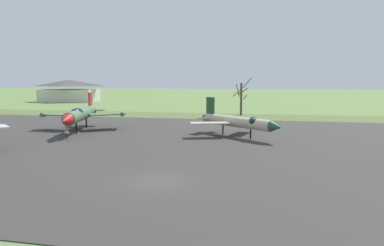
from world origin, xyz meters
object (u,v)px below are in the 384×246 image
object	(u,v)px
jet_fighter_rear_center	(81,114)
visitor_building	(70,91)
info_placard_rear_center	(67,135)
jet_fighter_rear_left	(238,122)

from	to	relation	value
jet_fighter_rear_center	visitor_building	bearing A→B (deg)	121.70
jet_fighter_rear_center	visitor_building	world-z (taller)	visitor_building
jet_fighter_rear_center	info_placard_rear_center	xyz separation A→B (m)	(2.20, -6.98, -1.59)
info_placard_rear_center	visitor_building	size ratio (longest dim) A/B	0.06
jet_fighter_rear_center	jet_fighter_rear_left	xyz separation A→B (m)	(20.22, -0.60, -0.40)
jet_fighter_rear_left	jet_fighter_rear_center	bearing A→B (deg)	178.31
info_placard_rear_center	jet_fighter_rear_left	bearing A→B (deg)	19.51
jet_fighter_rear_left	visitor_building	size ratio (longest dim) A/B	0.57
jet_fighter_rear_center	visitor_building	size ratio (longest dim) A/B	0.84
info_placard_rear_center	jet_fighter_rear_left	size ratio (longest dim) A/B	0.10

